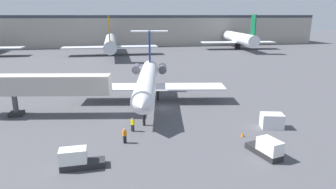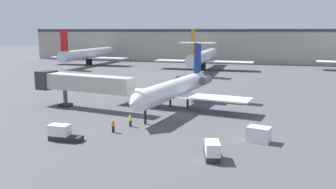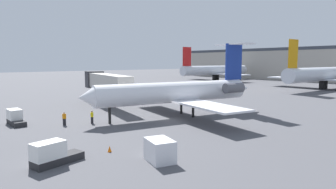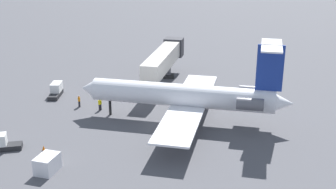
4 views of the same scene
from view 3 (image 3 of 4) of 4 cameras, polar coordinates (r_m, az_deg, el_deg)
The scene contains 11 objects.
ground_plane at distance 40.45m, azimuth 0.70°, elevation -5.01°, with size 400.00×400.00×0.10m, color #4C4C51.
regional_jet at distance 42.80m, azimuth 2.32°, elevation 0.59°, with size 24.89×27.65×10.71m.
jet_bridge at distance 53.86m, azimuth -11.99°, elevation 2.40°, with size 18.63×5.99×5.99m.
ground_crew_marshaller at distance 39.44m, azimuth -14.37°, elevation -4.17°, with size 0.47×0.46×1.69m.
ground_crew_loader at distance 39.28m, azimuth -19.29°, elevation -4.38°, with size 0.47×0.39×1.69m.
baggage_tug_lead at distance 42.33m, azimuth -27.25°, elevation -4.00°, with size 4.05×1.55×1.90m.
baggage_tug_trailing at distance 24.95m, azimuth -21.28°, elevation -10.67°, with size 2.33×4.22×1.90m.
cargo_container_uld at distance 24.13m, azimuth -1.59°, elevation -10.66°, with size 2.95×2.39×1.79m.
traffic_cone_near at distance 27.12m, azimuth -11.14°, elevation -10.21°, with size 0.36×0.36×0.55m.
parked_airliner_west_end at distance 122.38m, azimuth 9.09°, elevation 4.59°, with size 29.94×35.59×13.12m.
parked_airliner_west_mid at distance 94.80m, azimuth 27.69°, elevation 3.44°, with size 32.38×38.53×13.24m.
Camera 3 is at (30.55, -25.26, 8.00)m, focal length 31.76 mm.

